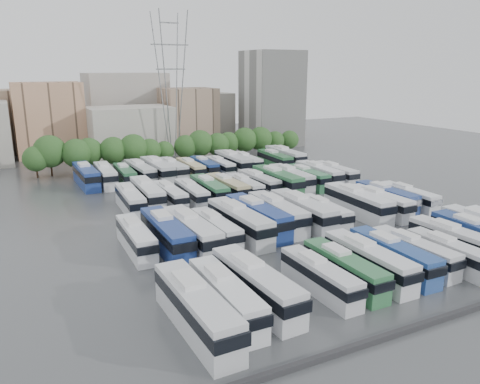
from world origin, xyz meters
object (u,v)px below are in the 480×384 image
bus_r1_s3 (216,229)px  bus_r3_s6 (190,169)px  bus_r1_s1 (166,233)px  bus_r3_s1 (105,175)px  bus_r3_s9 (233,162)px  bus_r1_s11 (379,202)px  bus_r1_s10 (357,202)px  bus_r1_s4 (239,222)px  bus_r0_s1 (226,296)px  bus_r2_s4 (192,193)px  bus_r2_s10 (291,178)px  bus_r3_s12 (275,160)px  bus_r1_s0 (136,238)px  bus_r1_s7 (303,211)px  bus_r3_s0 (86,175)px  bus_r1_s5 (257,216)px  bus_r2_s11 (306,177)px  bus_r0_s10 (455,241)px  bus_r0_s8 (414,252)px  bus_r2_s7 (245,187)px  bus_r0_s11 (478,237)px  bus_r3_s8 (220,166)px  bus_r1_s2 (191,232)px  bus_r2_s1 (130,200)px  bus_r0_s2 (256,284)px  bus_r3_s13 (285,157)px  bus_r2_s6 (227,187)px  bus_r3_s4 (157,170)px  apartment_tower (272,99)px  electricity_pylon (171,80)px  bus_r0_s0 (196,308)px  bus_r0_s5 (344,269)px  bus_r2_s5 (209,190)px  bus_r1_s8 (324,212)px  bus_r0_s4 (320,277)px  bus_r3_s5 (172,169)px  bus_r0_s9 (450,254)px  bus_r3_s3 (140,172)px  bus_r2_s3 (170,195)px  bus_r3_s7 (204,167)px  bus_r1_s12 (386,197)px  bus_r2_s13 (335,173)px  bus_r1_s6 (277,213)px  bus_r2_s2 (147,194)px  bus_r1_s13 (408,197)px  bus_r2_s9 (277,180)px

bus_r1_s3 → bus_r3_s6: 37.17m
bus_r1_s1 → bus_r3_s1: (-0.12, 36.52, -0.15)m
bus_r3_s9 → bus_r1_s11: bearing=-79.1°
bus_r1_s10 → bus_r1_s4: bearing=-177.4°
bus_r0_s1 → bus_r2_s4: bus_r0_s1 is taller
bus_r2_s10 → bus_r3_s12: bearing=70.9°
bus_r1_s0 → bus_r1_s7: bearing=-0.7°
bus_r2_s10 → bus_r3_s0: (-33.10, 18.56, 0.07)m
bus_r1_s5 → bus_r2_s11: 26.25m
bus_r1_s11 → bus_r2_s4: 29.21m
bus_r0_s10 → bus_r0_s8: bearing=178.6°
bus_r1_s1 → bus_r1_s4: (9.82, -0.06, 0.03)m
bus_r2_s7 → bus_r3_s9: 19.44m
bus_r0_s11 → bus_r3_s8: (-10.01, 52.53, -0.26)m
bus_r1_s2 → bus_r2_s1: bearing=97.7°
bus_r1_s7 → bus_r2_s7: bus_r1_s7 is taller
bus_r0_s2 → bus_r3_s13: size_ratio=0.97×
bus_r2_s6 → bus_r3_s4: (-6.78, 17.79, 0.28)m
apartment_tower → electricity_pylon: (-32.00, -8.00, 5.66)m
bus_r1_s0 → bus_r3_s8: bus_r1_s0 is taller
bus_r0_s0 → bus_r3_s12: 66.75m
bus_r0_s5 → bus_r2_s7: bearing=79.5°
bus_r2_s4 → bus_r2_s5: (3.32, 0.50, 0.14)m
bus_r1_s8 → bus_r2_s1: bus_r2_s1 is taller
bus_r1_s11 → bus_r2_s7: bearing=125.6°
bus_r0_s8 → bus_r1_s7: 17.55m
bus_r0_s4 → bus_r2_s6: size_ratio=0.92×
bus_r0_s0 → bus_r3_s5: size_ratio=1.12×
bus_r2_s1 → bus_r2_s6: 16.61m
bus_r0_s9 → bus_r3_s0: bearing=117.5°
bus_r3_s3 → bus_r3_s12: 29.68m
bus_r1_s5 → bus_r2_s3: bus_r1_s5 is taller
bus_r2_s10 → bus_r3_s4: bearing=141.2°
electricity_pylon → bus_r0_s10: 75.60m
bus_r0_s5 → bus_r0_s11: 19.83m
bus_r1_s1 → bus_r3_s8: size_ratio=1.21×
bus_r1_s1 → bus_r1_s7: 19.84m
bus_r3_s8 → bus_r1_s5: bearing=-105.6°
bus_r1_s11 → bus_r0_s11: bearing=-91.2°
bus_r3_s4 → bus_r0_s9: bearing=-75.0°
bus_r3_s7 → bus_r3_s12: 16.33m
bus_r0_s11 → bus_r2_s5: size_ratio=1.05×
bus_r1_s12 → bus_r3_s0: bearing=137.4°
bus_r1_s4 → bus_r3_s1: bearing=103.0°
bus_r0_s4 → bus_r2_s13: size_ratio=0.93×
bus_r3_s9 → bus_r3_s12: size_ratio=1.10×
bus_r1_s6 → bus_r2_s2: size_ratio=1.00×
bus_r1_s13 → bus_r3_s4: size_ratio=0.82×
bus_r2_s9 → bus_r0_s8: bearing=-96.5°
bus_r0_s9 → bus_r2_s5: (-12.98, 36.86, 0.18)m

